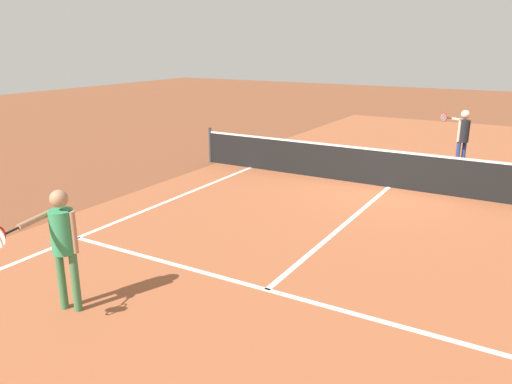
# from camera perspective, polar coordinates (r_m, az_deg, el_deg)

# --- Properties ---
(ground_plane) EXTENTS (60.00, 60.00, 0.00)m
(ground_plane) POSITION_cam_1_polar(r_m,az_deg,el_deg) (13.23, 14.86, 0.53)
(ground_plane) COLOR brown
(court_surface_inbounds) EXTENTS (10.62, 24.40, 0.00)m
(court_surface_inbounds) POSITION_cam_1_polar(r_m,az_deg,el_deg) (13.23, 14.86, 0.53)
(court_surface_inbounds) COLOR #9E5433
(court_surface_inbounds) RESTS_ON ground_plane
(line_sideline_left) EXTENTS (0.10, 11.89, 0.01)m
(line_sideline_left) POSITION_cam_1_polar(r_m,az_deg,el_deg) (10.38, -17.75, -4.17)
(line_sideline_left) COLOR white
(line_sideline_left) RESTS_ON ground_plane
(line_service_near) EXTENTS (8.22, 0.10, 0.01)m
(line_service_near) POSITION_cam_1_polar(r_m,az_deg,el_deg) (7.64, 1.25, -11.05)
(line_service_near) COLOR white
(line_service_near) RESTS_ON ground_plane
(line_center_service) EXTENTS (0.10, 6.40, 0.01)m
(line_center_service) POSITION_cam_1_polar(r_m,az_deg,el_deg) (10.31, 9.95, -3.72)
(line_center_service) COLOR white
(line_center_service) RESTS_ON ground_plane
(net) EXTENTS (11.19, 0.09, 1.07)m
(net) POSITION_cam_1_polar(r_m,az_deg,el_deg) (13.10, 15.02, 2.60)
(net) COLOR #33383D
(net) RESTS_ON ground_plane
(player_near) EXTENTS (0.41, 1.24, 1.73)m
(player_near) POSITION_cam_1_polar(r_m,az_deg,el_deg) (7.13, -21.22, -4.83)
(player_near) COLOR #3F7247
(player_near) RESTS_ON ground_plane
(player_far) EXTENTS (0.96, 0.95, 1.76)m
(player_far) POSITION_cam_1_polar(r_m,az_deg,el_deg) (15.26, 22.41, 6.18)
(player_far) COLOR navy
(player_far) RESTS_ON ground_plane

